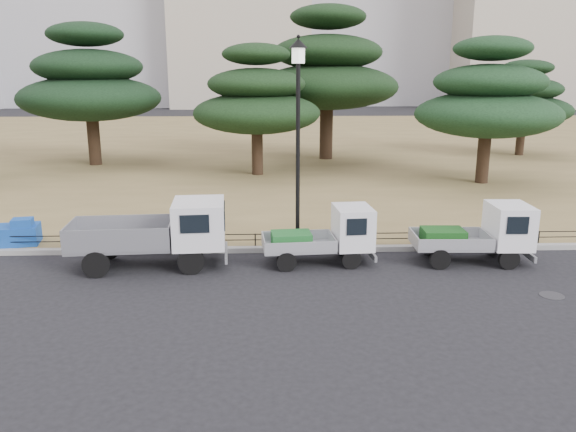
{
  "coord_description": "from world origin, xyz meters",
  "views": [
    {
      "loc": [
        -0.53,
        -14.07,
        5.38
      ],
      "look_at": [
        0.0,
        2.0,
        1.3
      ],
      "focal_mm": 35.0,
      "sensor_mm": 36.0,
      "label": 1
    }
  ],
  "objects_px": {
    "street_lamp": "(298,109)",
    "tarp_pile": "(18,234)",
    "truck_kei_rear": "(480,234)",
    "truck_kei_front": "(326,236)",
    "truck_large": "(158,231)"
  },
  "relations": [
    {
      "from": "truck_kei_front",
      "to": "truck_large",
      "type": "bearing_deg",
      "value": 176.87
    },
    {
      "from": "street_lamp",
      "to": "tarp_pile",
      "type": "distance_m",
      "value": 9.64
    },
    {
      "from": "truck_kei_front",
      "to": "tarp_pile",
      "type": "bearing_deg",
      "value": 165.3
    },
    {
      "from": "truck_kei_front",
      "to": "street_lamp",
      "type": "height_order",
      "value": "street_lamp"
    },
    {
      "from": "truck_large",
      "to": "tarp_pile",
      "type": "height_order",
      "value": "truck_large"
    },
    {
      "from": "truck_large",
      "to": "tarp_pile",
      "type": "relative_size",
      "value": 3.08
    },
    {
      "from": "truck_kei_rear",
      "to": "truck_kei_front",
      "type": "bearing_deg",
      "value": -179.13
    },
    {
      "from": "street_lamp",
      "to": "tarp_pile",
      "type": "height_order",
      "value": "street_lamp"
    },
    {
      "from": "truck_large",
      "to": "truck_kei_rear",
      "type": "distance_m",
      "value": 9.3
    },
    {
      "from": "truck_large",
      "to": "tarp_pile",
      "type": "xyz_separation_m",
      "value": [
        -4.78,
        1.83,
        -0.56
      ]
    },
    {
      "from": "truck_large",
      "to": "truck_kei_rear",
      "type": "xyz_separation_m",
      "value": [
        9.3,
        0.06,
        -0.19
      ]
    },
    {
      "from": "truck_large",
      "to": "truck_kei_front",
      "type": "relative_size",
      "value": 1.37
    },
    {
      "from": "street_lamp",
      "to": "truck_kei_rear",
      "type": "bearing_deg",
      "value": -15.55
    },
    {
      "from": "truck_large",
      "to": "street_lamp",
      "type": "distance_m",
      "value": 5.44
    },
    {
      "from": "truck_large",
      "to": "truck_kei_front",
      "type": "bearing_deg",
      "value": -2.66
    }
  ]
}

